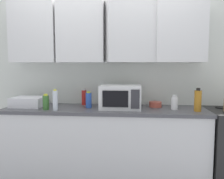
{
  "coord_description": "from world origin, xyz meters",
  "views": [
    {
      "loc": [
        0.36,
        -3.05,
        1.4
      ],
      "look_at": [
        0.09,
        -0.25,
        1.12
      ],
      "focal_mm": 37.12,
      "sensor_mm": 36.0,
      "label": 1
    }
  ],
  "objects": [
    {
      "name": "wall_back_with_cabinets",
      "position": [
        0.0,
        -0.07,
        1.58
      ],
      "size": [
        3.3,
        0.49,
        2.6
      ],
      "color": "silver",
      "rests_on": "ground_plane"
    },
    {
      "name": "dish_rack",
      "position": [
        -0.96,
        -0.3,
        0.96
      ],
      "size": [
        0.38,
        0.3,
        0.12
      ],
      "primitive_type": "cube",
      "color": "silver",
      "rests_on": "counter_run"
    },
    {
      "name": "bowl_ceramic_small",
      "position": [
        0.62,
        -0.17,
        0.93
      ],
      "size": [
        0.15,
        0.15,
        0.07
      ],
      "primitive_type": "cylinder",
      "color": "#B24C3D",
      "rests_on": "counter_run"
    },
    {
      "name": "bottle_amber_vinegar",
      "position": [
        1.07,
        -0.41,
        1.02
      ],
      "size": [
        0.08,
        0.08,
        0.26
      ],
      "color": "#AD701E",
      "rests_on": "counter_run"
    },
    {
      "name": "bottle_blue_cleaner",
      "position": [
        -0.19,
        -0.31,
        0.99
      ],
      "size": [
        0.07,
        0.07,
        0.2
      ],
      "color": "#2D56B7",
      "rests_on": "counter_run"
    },
    {
      "name": "bottle_clear_tall",
      "position": [
        -0.54,
        -0.51,
        1.02
      ],
      "size": [
        0.06,
        0.06,
        0.24
      ],
      "color": "silver",
      "rests_on": "counter_run"
    },
    {
      "name": "counter_run",
      "position": [
        0.0,
        -0.3,
        0.45
      ],
      "size": [
        2.43,
        0.63,
        0.9
      ],
      "color": "silver",
      "rests_on": "ground_plane"
    },
    {
      "name": "bottle_green_oil",
      "position": [
        -0.66,
        -0.48,
        0.99
      ],
      "size": [
        0.07,
        0.07,
        0.18
      ],
      "color": "#386B2D",
      "rests_on": "counter_run"
    },
    {
      "name": "bottle_white_jar",
      "position": [
        0.83,
        -0.32,
        0.98
      ],
      "size": [
        0.08,
        0.08,
        0.17
      ],
      "color": "white",
      "rests_on": "counter_run"
    },
    {
      "name": "bottle_red_sauce",
      "position": [
        -0.3,
        -0.1,
        1.0
      ],
      "size": [
        0.06,
        0.06,
        0.21
      ],
      "color": "red",
      "rests_on": "counter_run"
    },
    {
      "name": "microwave",
      "position": [
        0.2,
        -0.32,
        1.04
      ],
      "size": [
        0.48,
        0.37,
        0.28
      ],
      "color": "silver",
      "rests_on": "counter_run"
    }
  ]
}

